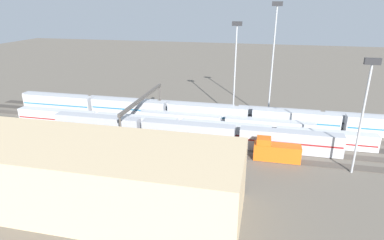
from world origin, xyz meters
TOP-DOWN VIEW (x-y plane):
  - ground_plane at (0.00, 0.00)m, footprint 400.00×400.00m
  - track_bed_0 at (0.00, -12.50)m, footprint 140.00×2.80m
  - track_bed_1 at (0.00, -7.50)m, footprint 140.00×2.80m
  - track_bed_2 at (0.00, -2.50)m, footprint 140.00×2.80m
  - track_bed_3 at (0.00, 2.50)m, footprint 140.00×2.80m
  - track_bed_4 at (0.00, 7.50)m, footprint 140.00×2.80m
  - track_bed_5 at (0.00, 12.50)m, footprint 140.00×2.80m
  - train_on_track_3 at (3.65, 2.50)m, footprint 95.60×3.06m
  - train_on_track_4 at (0.09, 7.50)m, footprint 71.40×3.06m
  - train_on_track_1 at (-2.06, -7.50)m, footprint 119.80×3.06m
  - train_on_track_5 at (-20.85, 12.50)m, footprint 10.00×3.00m
  - train_on_track_2 at (-7.35, -2.50)m, footprint 47.20×3.06m
  - train_on_track_0 at (2.23, -12.50)m, footprint 119.80×3.06m
  - light_mast_0 at (-8.75, -14.53)m, footprint 2.80×0.70m
  - light_mast_1 at (-36.04, 14.67)m, footprint 2.80×0.70m
  - light_mast_2 at (-19.13, -14.86)m, footprint 2.80×0.70m
  - signal_gantry at (14.45, 0.00)m, footprint 0.70×30.00m
  - maintenance_shed at (10.48, 36.31)m, footprint 51.55×17.27m

SIDE VIEW (x-z plane):
  - ground_plane at x=0.00m, z-range 0.00..0.00m
  - track_bed_0 at x=0.00m, z-range 0.00..0.12m
  - track_bed_1 at x=0.00m, z-range 0.00..0.12m
  - track_bed_2 at x=0.00m, z-range 0.00..0.12m
  - track_bed_3 at x=0.00m, z-range 0.00..0.12m
  - track_bed_4 at x=0.00m, z-range 0.00..0.12m
  - track_bed_5 at x=0.00m, z-range 0.00..0.12m
  - train_on_track_3 at x=3.65m, z-range 0.09..3.89m
  - train_on_track_0 at x=2.23m, z-range 0.11..3.91m
  - train_on_track_2 at x=-7.35m, z-range 0.13..3.93m
  - train_on_track_5 at x=-20.85m, z-range -0.34..4.66m
  - train_on_track_1 at x=-2.06m, z-range 0.11..5.11m
  - train_on_track_4 at x=0.09m, z-range 0.12..5.12m
  - maintenance_shed at x=10.48m, z-range 0.00..11.24m
  - signal_gantry at x=14.45m, z-range 3.15..11.95m
  - light_mast_1 at x=-36.04m, z-range 3.53..26.87m
  - light_mast_0 at x=-8.75m, z-range 3.76..31.54m
  - light_mast_2 at x=-19.13m, z-range 3.96..36.93m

